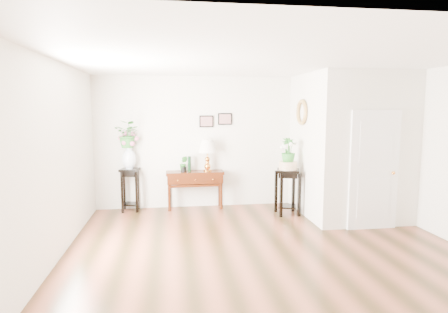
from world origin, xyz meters
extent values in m
cube|color=brown|center=(0.00, 0.00, 0.00)|extent=(6.00, 5.50, 0.02)
cube|color=white|center=(0.00, 0.00, 2.80)|extent=(6.00, 5.50, 0.02)
cube|color=white|center=(0.00, 2.75, 1.40)|extent=(6.00, 0.02, 2.80)
cube|color=white|center=(0.00, -2.75, 1.40)|extent=(6.00, 0.02, 2.80)
cube|color=white|center=(-3.00, 0.00, 1.40)|extent=(0.02, 5.50, 2.80)
cube|color=white|center=(2.10, 1.77, 1.40)|extent=(1.80, 1.95, 2.80)
cube|color=silver|center=(2.10, 0.78, 1.05)|extent=(0.90, 0.05, 2.10)
cube|color=black|center=(-0.65, 2.73, 1.85)|extent=(0.30, 0.02, 0.25)
cube|color=black|center=(-0.25, 2.73, 1.90)|extent=(0.30, 0.02, 0.25)
torus|color=#BE8744|center=(1.16, 1.90, 2.05)|extent=(0.07, 0.51, 0.51)
cube|color=black|center=(-0.92, 2.57, 0.40)|extent=(1.21, 0.41, 0.81)
cube|color=orange|center=(-0.65, 2.57, 1.16)|extent=(0.46, 0.46, 0.68)
cylinder|color=black|center=(-1.03, 2.57, 0.98)|extent=(0.08, 0.08, 0.32)
imported|color=#287426|center=(-1.15, 2.57, 0.96)|extent=(0.19, 0.17, 0.31)
cube|color=black|center=(-2.26, 2.57, 0.45)|extent=(0.42, 0.42, 0.89)
imported|color=#287426|center=(-2.26, 2.57, 1.57)|extent=(0.63, 0.60, 0.56)
cube|color=black|center=(0.90, 1.88, 0.46)|extent=(0.54, 0.54, 0.91)
cylinder|color=beige|center=(0.90, 1.88, 0.99)|extent=(0.47, 0.47, 0.16)
imported|color=#287426|center=(0.90, 1.88, 1.29)|extent=(0.34, 0.34, 0.51)
camera|label=1|loc=(-1.40, -5.24, 2.12)|focal=30.00mm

